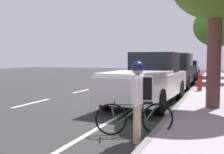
# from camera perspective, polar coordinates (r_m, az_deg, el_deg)

# --- Properties ---
(ground) EXTENTS (58.47, 58.47, 0.00)m
(ground) POSITION_cam_1_polar(r_m,az_deg,el_deg) (13.41, 6.29, -3.33)
(ground) COLOR #303030
(curb_edge) EXTENTS (0.16, 36.55, 0.13)m
(curb_edge) POSITION_cam_1_polar(r_m,az_deg,el_deg) (12.99, 16.09, -3.43)
(curb_edge) COLOR gray
(curb_edge) RESTS_ON ground
(lane_stripe_centre) EXTENTS (0.14, 35.80, 0.01)m
(lane_stripe_centre) POSITION_cam_1_polar(r_m,az_deg,el_deg) (14.19, -6.10, -2.90)
(lane_stripe_centre) COLOR white
(lane_stripe_centre) RESTS_ON ground
(lane_stripe_bike_edge) EXTENTS (0.12, 36.55, 0.01)m
(lane_stripe_bike_edge) POSITION_cam_1_polar(r_m,az_deg,el_deg) (13.22, 9.72, -3.45)
(lane_stripe_bike_edge) COLOR white
(lane_stripe_bike_edge) RESTS_ON ground
(parked_pickup_white_second) EXTENTS (2.22, 5.39, 1.95)m
(parked_pickup_white_second) POSITION_cam_1_polar(r_m,az_deg,el_deg) (10.08, 7.76, -0.65)
(parked_pickup_white_second) COLOR white
(parked_pickup_white_second) RESTS_ON ground
(parked_suv_black_mid) EXTENTS (2.02, 4.73, 1.99)m
(parked_suv_black_mid) POSITION_cam_1_polar(r_m,az_deg,el_deg) (16.00, 13.33, 1.47)
(parked_suv_black_mid) COLOR black
(parked_suv_black_mid) RESTS_ON ground
(parked_sedan_dark_blue_far) EXTENTS (1.90, 4.43, 1.52)m
(parked_sedan_dark_blue_far) POSITION_cam_1_polar(r_m,az_deg,el_deg) (22.83, 15.81, 1.49)
(parked_sedan_dark_blue_far) COLOR navy
(parked_sedan_dark_blue_far) RESTS_ON ground
(bicycle_at_curb) EXTENTS (1.64, 0.76, 0.78)m
(bicycle_at_curb) POSITION_cam_1_polar(r_m,az_deg,el_deg) (6.06, 4.85, -8.75)
(bicycle_at_curb) COLOR black
(bicycle_at_curb) RESTS_ON ground
(cyclist_with_backpack) EXTENTS (0.47, 0.61, 1.67)m
(cyclist_with_backpack) POSITION_cam_1_polar(r_m,az_deg,el_deg) (5.46, 5.80, -3.47)
(cyclist_with_backpack) COLOR #C6B284
(cyclist_with_backpack) RESTS_ON ground
(street_tree_mid_block) EXTENTS (3.10, 3.10, 5.06)m
(street_tree_mid_block) POSITION_cam_1_polar(r_m,az_deg,el_deg) (19.46, 21.55, 9.96)
(street_tree_mid_block) COLOR brown
(street_tree_mid_block) RESTS_ON sidewalk
(street_tree_far_end) EXTENTS (3.72, 3.72, 6.21)m
(street_tree_far_end) POSITION_cam_1_polar(r_m,az_deg,el_deg) (25.56, 21.66, 10.40)
(street_tree_far_end) COLOR #4C4327
(street_tree_far_end) RESTS_ON sidewalk
(fire_hydrant) EXTENTS (0.22, 0.22, 0.84)m
(fire_hydrant) POSITION_cam_1_polar(r_m,az_deg,el_deg) (13.72, 18.25, -1.03)
(fire_hydrant) COLOR red
(fire_hydrant) RESTS_ON sidewalk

